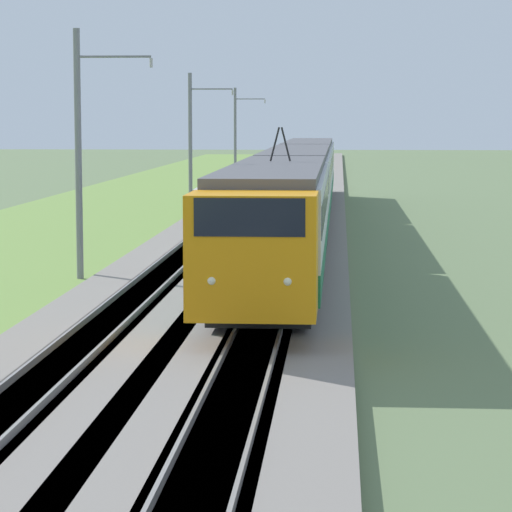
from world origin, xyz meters
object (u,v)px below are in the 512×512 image
at_px(catenary_mast_far, 191,141).
at_px(catenary_mast_distant, 236,134).
at_px(passenger_train, 298,184).
at_px(catenary_mast_mid, 80,152).

relative_size(catenary_mast_far, catenary_mast_distant, 1.01).
xyz_separation_m(passenger_train, catenary_mast_far, (13.39, 6.48, 1.70)).
height_order(catenary_mast_far, catenary_mast_distant, catenary_mast_far).
height_order(passenger_train, catenary_mast_far, catenary_mast_far).
bearing_deg(catenary_mast_far, passenger_train, -154.17).
height_order(passenger_train, catenary_mast_mid, catenary_mast_mid).
distance_m(catenary_mast_mid, catenary_mast_far, 29.43).
bearing_deg(catenary_mast_distant, catenary_mast_far, 180.00).
relative_size(passenger_train, catenary_mast_far, 7.45).
distance_m(passenger_train, catenary_mast_far, 14.97).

